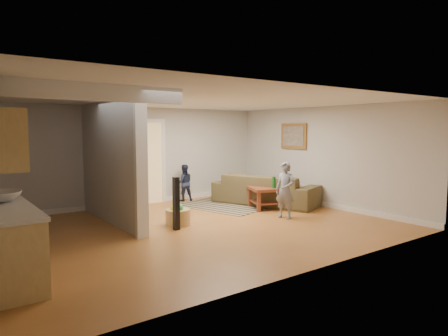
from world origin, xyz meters
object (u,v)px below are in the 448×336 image
(coffee_table, at_px, (278,191))
(tv_console, at_px, (117,184))
(child, at_px, (285,218))
(speaker_right, at_px, (137,187))
(speaker_left, at_px, (176,204))
(toddler, at_px, (184,201))
(toy_basket, at_px, (178,216))
(sofa, at_px, (265,204))

(coffee_table, distance_m, tv_console, 3.83)
(child, bearing_deg, speaker_right, -163.80)
(speaker_left, distance_m, child, 2.51)
(tv_console, xyz_separation_m, speaker_right, (0.88, 0.95, -0.24))
(coffee_table, xyz_separation_m, speaker_left, (-3.09, -0.43, 0.10))
(speaker_left, xyz_separation_m, speaker_right, (0.37, 2.64, -0.01))
(toddler, bearing_deg, speaker_right, 19.17)
(speaker_left, relative_size, toddler, 1.03)
(coffee_table, relative_size, toy_basket, 3.11)
(speaker_left, height_order, child, speaker_left)
(tv_console, relative_size, speaker_right, 1.31)
(sofa, xyz_separation_m, toy_basket, (-2.96, -0.66, 0.18))
(speaker_left, relative_size, speaker_right, 1.02)
(sofa, height_order, coffee_table, coffee_table)
(tv_console, bearing_deg, sofa, -8.34)
(speaker_left, distance_m, toddler, 3.19)
(speaker_left, bearing_deg, sofa, 10.72)
(speaker_right, bearing_deg, coffee_table, -15.57)
(sofa, bearing_deg, child, 131.09)
(sofa, distance_m, toy_basket, 3.03)
(coffee_table, xyz_separation_m, child, (-0.68, -0.93, -0.41))
(coffee_table, height_order, toy_basket, coffee_table)
(sofa, relative_size, speaker_right, 2.68)
(speaker_left, bearing_deg, toy_basket, 49.71)
(coffee_table, bearing_deg, sofa, 81.86)
(toy_basket, xyz_separation_m, child, (2.20, -0.81, -0.18))
(child, distance_m, toddler, 3.22)
(tv_console, height_order, child, tv_console)
(toy_basket, relative_size, toddler, 0.50)
(speaker_left, relative_size, child, 0.83)
(sofa, relative_size, toddler, 2.70)
(toy_basket, bearing_deg, toddler, 57.06)
(speaker_right, bearing_deg, toddler, 23.58)
(speaker_left, bearing_deg, child, -18.16)
(speaker_right, distance_m, child, 3.78)
(coffee_table, bearing_deg, speaker_right, 140.85)
(coffee_table, relative_size, speaker_left, 1.51)
(speaker_left, xyz_separation_m, toddler, (1.72, 2.64, -0.51))
(child, bearing_deg, toddler, 175.60)
(toy_basket, distance_m, toddler, 2.78)
(coffee_table, relative_size, toddler, 1.56)
(sofa, distance_m, coffee_table, 0.69)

